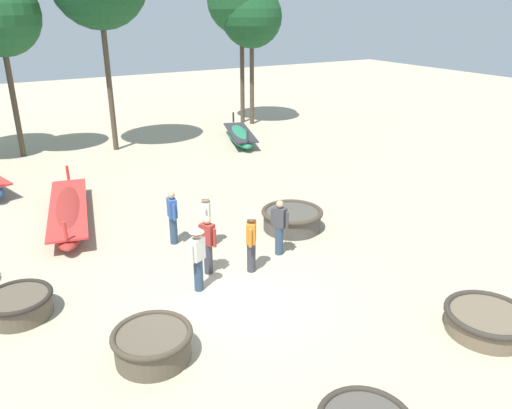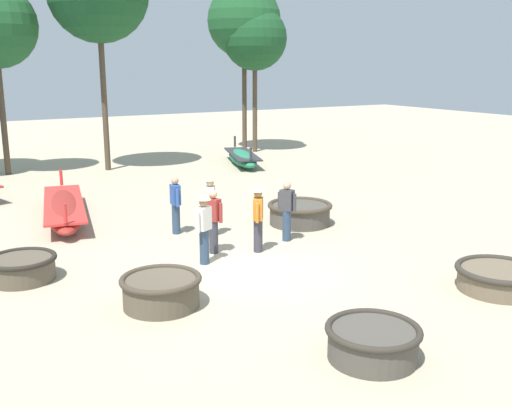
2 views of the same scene
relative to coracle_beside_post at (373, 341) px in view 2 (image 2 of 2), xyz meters
name	(u,v)px [view 2 (image 2 of 2)]	position (x,y,z in m)	size (l,w,h in m)	color
ground_plane	(242,268)	(0.25, 4.77, -0.30)	(80.00, 80.00, 0.00)	tan
coracle_beside_post	(373,341)	(0.00, 0.00, 0.00)	(1.52, 1.52, 0.55)	#4C473F
coracle_weathered	(161,290)	(-2.11, 3.63, 0.03)	(1.57, 1.57, 0.60)	brown
coracle_center	(499,277)	(4.18, 0.97, -0.02)	(1.76, 1.76, 0.50)	brown
coracle_front_right	(300,213)	(3.54, 7.29, 0.04)	(1.86, 1.86, 0.63)	#4C473F
coracle_front_left	(22,267)	(-4.18, 6.44, -0.01)	(1.47, 1.47, 0.54)	brown
long_boat_ochre_hull	(64,209)	(-2.20, 11.34, 0.00)	(2.15, 5.74, 1.03)	maroon
long_boat_green_hull	(242,158)	(7.10, 17.25, 0.01)	(2.42, 4.61, 1.06)	#237551
fisherman_by_coracle	(211,201)	(0.78, 7.45, 0.66)	(0.37, 0.47, 1.67)	#4C473D
fisherman_with_hat	(204,224)	(-0.34, 5.47, 0.66)	(0.48, 0.36, 1.67)	#2D425B
fisherman_standing_right	(258,214)	(1.19, 5.64, 0.66)	(0.38, 0.45, 1.67)	#383842
fisherman_crouching	(287,210)	(2.32, 6.09, 0.54)	(0.36, 0.47, 1.57)	#2D425B
fisherman_hauling	(213,220)	(0.21, 6.10, 0.54)	(0.35, 0.48, 1.57)	#383842
fisherman_standing_left	(176,204)	(0.07, 8.15, 0.54)	(0.26, 0.53, 1.57)	#2D425B
tree_rightmost	(244,21)	(9.35, 21.13, 6.30)	(3.72, 3.72, 8.49)	#4C3D2D
tree_tall_back	(255,38)	(9.62, 20.49, 5.43)	(3.23, 3.23, 7.37)	#4C3D2D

